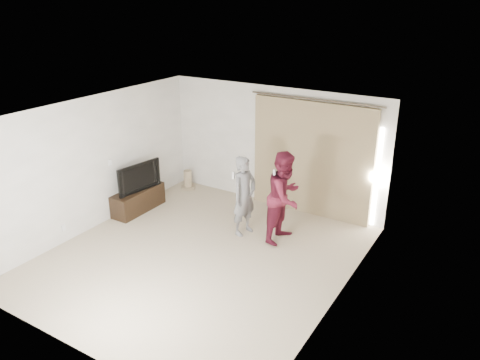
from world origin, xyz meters
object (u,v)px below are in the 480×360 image
object	(u,v)px
tv	(136,176)
person_woman	(285,197)
tv_console	(138,200)
person_man	(244,196)

from	to	relation	value
tv	person_woman	xyz separation A→B (m)	(3.23, 0.49, 0.09)
tv	tv_console	bearing A→B (deg)	9.03
person_woman	tv_console	bearing A→B (deg)	-171.45
tv_console	person_woman	size ratio (longest dim) A/B	0.72
tv	person_woman	size ratio (longest dim) A/B	0.61
tv_console	person_man	xyz separation A→B (m)	(2.46, 0.31, 0.54)
tv	person_man	xyz separation A→B (m)	(2.46, 0.31, -0.00)
tv_console	tv	bearing A→B (deg)	-90.00
person_man	person_woman	xyz separation A→B (m)	(0.77, 0.17, 0.09)
tv	person_man	distance (m)	2.48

